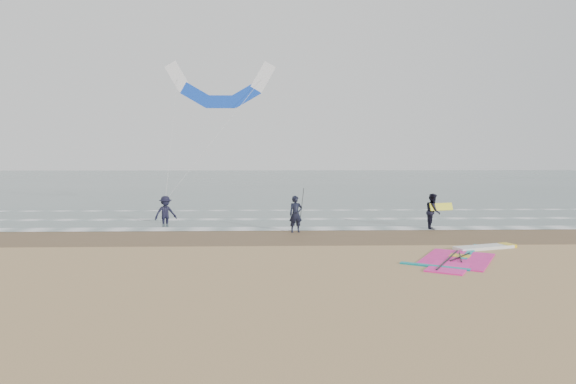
{
  "coord_description": "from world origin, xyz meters",
  "views": [
    {
      "loc": [
        -2.58,
        -18.17,
        4.07
      ],
      "look_at": [
        -1.9,
        5.0,
        2.2
      ],
      "focal_mm": 32.0,
      "sensor_mm": 36.0,
      "label": 1
    }
  ],
  "objects_px": {
    "person_wading": "(165,207)",
    "surf_kite": "(220,89)",
    "person_walking": "(433,211)",
    "person_standing": "(296,214)",
    "windsurf_rig": "(466,256)"
  },
  "relations": [
    {
      "from": "person_wading",
      "to": "surf_kite",
      "type": "relative_size",
      "value": 0.23
    },
    {
      "from": "windsurf_rig",
      "to": "person_walking",
      "type": "bearing_deg",
      "value": 82.86
    },
    {
      "from": "windsurf_rig",
      "to": "person_standing",
      "type": "relative_size",
      "value": 3.1
    },
    {
      "from": "person_wading",
      "to": "surf_kite",
      "type": "xyz_separation_m",
      "value": [
        2.77,
        3.34,
        6.84
      ]
    },
    {
      "from": "person_standing",
      "to": "person_wading",
      "type": "height_order",
      "value": "person_wading"
    },
    {
      "from": "person_standing",
      "to": "person_wading",
      "type": "distance_m",
      "value": 7.75
    },
    {
      "from": "windsurf_rig",
      "to": "person_wading",
      "type": "distance_m",
      "value": 16.27
    },
    {
      "from": "windsurf_rig",
      "to": "person_standing",
      "type": "distance_m",
      "value": 8.8
    },
    {
      "from": "windsurf_rig",
      "to": "surf_kite",
      "type": "height_order",
      "value": "surf_kite"
    },
    {
      "from": "person_wading",
      "to": "surf_kite",
      "type": "bearing_deg",
      "value": 20.48
    },
    {
      "from": "surf_kite",
      "to": "person_standing",
      "type": "bearing_deg",
      "value": -56.16
    },
    {
      "from": "windsurf_rig",
      "to": "person_walking",
      "type": "xyz_separation_m",
      "value": [
        0.87,
        6.96,
        0.89
      ]
    },
    {
      "from": "person_walking",
      "to": "surf_kite",
      "type": "xyz_separation_m",
      "value": [
        -11.49,
        5.58,
        6.87
      ]
    },
    {
      "from": "person_standing",
      "to": "person_wading",
      "type": "xyz_separation_m",
      "value": [
        -7.1,
        3.1,
        0.04
      ]
    },
    {
      "from": "windsurf_rig",
      "to": "person_wading",
      "type": "height_order",
      "value": "person_wading"
    }
  ]
}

